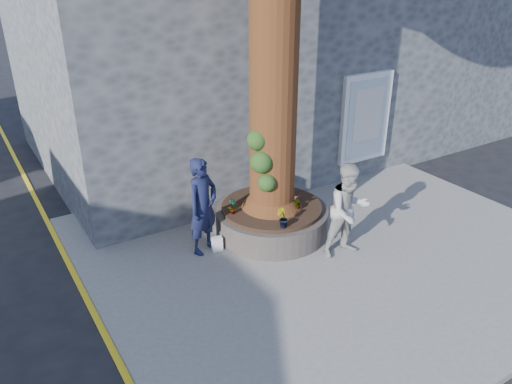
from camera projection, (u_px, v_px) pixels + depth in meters
ground at (297, 299)px, 8.50m from camera, size 120.00×120.00×0.00m
pavement at (328, 246)px, 9.96m from camera, size 9.00×8.00×0.12m
yellow_line at (102, 329)px, 7.80m from camera, size 0.10×30.00×0.01m
stone_shop at (221, 41)px, 13.87m from camera, size 10.30×8.30×6.30m
neighbour_shop at (419, 28)px, 17.77m from camera, size 6.00×8.00×6.00m
planter at (272, 219)px, 10.24m from camera, size 2.30×2.30×0.60m
man at (203, 206)px, 9.30m from camera, size 0.81×0.68×1.90m
woman at (349, 210)px, 9.22m from camera, size 0.97×0.79×1.83m
shopping_bag at (217, 244)px, 9.64m from camera, size 0.22×0.16×0.28m
plant_a at (233, 206)px, 9.71m from camera, size 0.22×0.20×0.34m
plant_b at (282, 218)px, 9.22m from camera, size 0.29×0.29×0.38m
plant_c at (296, 202)px, 9.87m from camera, size 0.26×0.26×0.33m
plant_d at (277, 204)px, 9.83m from camera, size 0.35×0.36×0.30m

